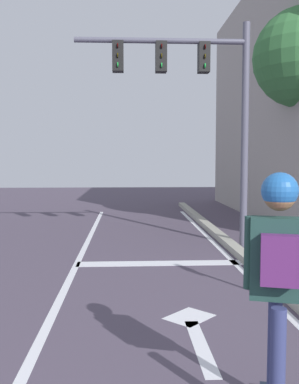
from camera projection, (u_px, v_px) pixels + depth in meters
The scene contains 8 objects.
lane_line_center at pixel (61, 297), 6.19m from camera, with size 0.12×20.00×0.01m, color silver.
lane_line_curbside at pixel (267, 294), 6.35m from camera, with size 0.12×20.00×0.01m, color silver.
stop_bar at pixel (160, 263), 8.21m from camera, with size 3.14×0.40×0.01m, color silver.
lane_arrow_stem at pixel (201, 346), 4.58m from camera, with size 0.16×1.40×0.01m, color silver.
lane_arrow_head at pixel (189, 317), 5.43m from camera, with size 0.56×0.44×0.01m, color silver.
curb_strip at pixel (284, 289), 6.35m from camera, with size 0.24×24.00×0.14m, color #9D9B8D.
skater at pixel (278, 259), 3.18m from camera, with size 0.48×0.65×1.81m.
traffic_signal_mast at pixel (196, 87), 9.48m from camera, with size 3.81×0.34×4.94m.
Camera 1 is at (1.02, -0.12, 1.98)m, focal length 40.61 mm.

